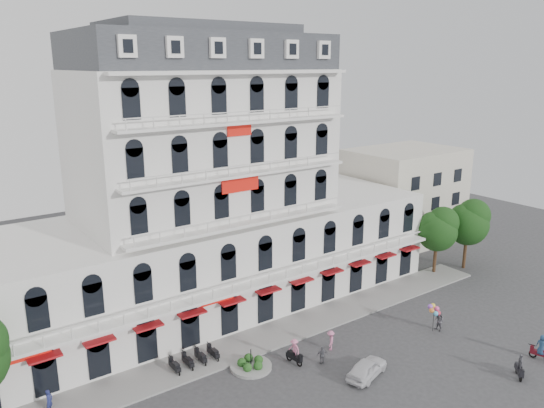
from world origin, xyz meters
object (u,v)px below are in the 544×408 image
(rider_northeast, at_px, (520,366))
(rider_center, at_px, (294,351))
(balloon_vendor, at_px, (438,318))
(rider_east, at_px, (542,348))
(parked_car, at_px, (367,368))

(rider_northeast, height_order, rider_center, rider_center)
(rider_northeast, distance_m, balloon_vendor, 8.08)
(rider_east, bearing_deg, balloon_vendor, 2.29)
(rider_east, bearing_deg, rider_northeast, 77.68)
(parked_car, xyz_separation_m, balloon_vendor, (9.96, 1.37, 0.57))
(parked_car, relative_size, balloon_vendor, 1.65)
(rider_east, bearing_deg, parked_car, 46.09)
(rider_east, xyz_separation_m, balloon_vendor, (-2.77, 7.70, 0.20))
(rider_northeast, xyz_separation_m, balloon_vendor, (0.89, 8.03, 0.35))
(parked_car, xyz_separation_m, rider_northeast, (9.07, -6.66, 0.22))
(rider_northeast, bearing_deg, rider_east, 142.49)
(rider_northeast, height_order, balloon_vendor, balloon_vendor)
(parked_car, bearing_deg, rider_northeast, -142.60)
(rider_northeast, relative_size, rider_center, 0.92)
(balloon_vendor, bearing_deg, rider_northeast, -96.31)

